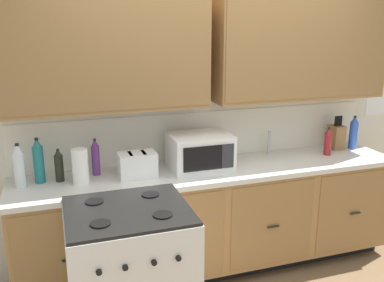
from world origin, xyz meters
TOP-DOWN VIEW (x-y plane):
  - wall_unit at (0.00, 0.50)m, footprint 4.31×0.40m
  - counter_run at (0.00, 0.30)m, footprint 3.14×0.64m
  - stove_range at (-0.81, -0.33)m, footprint 0.76×0.68m
  - microwave at (-0.11, 0.33)m, footprint 0.48×0.37m
  - toaster at (-0.62, 0.29)m, footprint 0.28×0.18m
  - knife_block at (1.26, 0.45)m, footprint 0.11×0.14m
  - sink_faucet at (0.60, 0.51)m, footprint 0.02×0.02m
  - paper_towel_roll at (-1.04, 0.28)m, footprint 0.12×0.12m
  - bottle_teal at (-1.32, 0.40)m, footprint 0.08×0.08m
  - bottle_red at (1.08, 0.32)m, footprint 0.06×0.06m
  - bottle_blue at (1.42, 0.41)m, footprint 0.07×0.07m
  - bottle_dark at (-1.18, 0.38)m, footprint 0.06×0.06m
  - bottle_clear at (-1.45, 0.35)m, footprint 0.08×0.08m
  - bottle_violet at (-0.91, 0.44)m, footprint 0.06×0.06m

SIDE VIEW (x-z plane):
  - counter_run at x=0.00m, z-range 0.01..0.92m
  - stove_range at x=-0.81m, z-range 0.00..0.95m
  - toaster at x=-0.62m, z-range 0.90..1.09m
  - sink_faucet at x=0.60m, z-range 0.90..1.10m
  - knife_block at x=1.26m, z-range 0.86..1.17m
  - bottle_dark at x=-1.18m, z-range 0.90..1.15m
  - bottle_red at x=1.08m, z-range 0.90..1.15m
  - paper_towel_roll at x=-1.04m, z-range 0.90..1.16m
  - bottle_violet at x=-0.91m, z-range 0.90..1.19m
  - microwave at x=-0.11m, z-range 0.90..1.18m
  - bottle_blue at x=1.42m, z-range 0.90..1.21m
  - bottle_clear at x=-1.45m, z-range 0.90..1.22m
  - bottle_teal at x=-1.32m, z-range 0.90..1.23m
  - wall_unit at x=0.00m, z-range 0.40..2.91m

